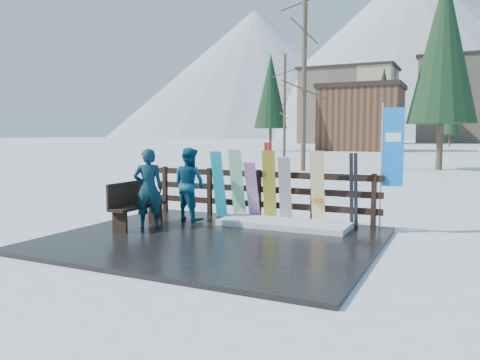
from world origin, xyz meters
The scene contains 19 objects.
ground centered at (0.00, 0.00, 0.00)m, with size 700.00×700.00×0.00m, color white.
deck centered at (0.00, 0.00, 0.04)m, with size 6.00×5.00×0.08m, color black.
fence centered at (0.00, 2.20, 0.74)m, with size 5.60×0.10×1.15m.
snow_patch centered at (0.84, 1.60, 0.14)m, with size 2.76×1.00×0.12m, color white.
bench centered at (-2.00, 0.22, 0.60)m, with size 0.40×1.50×0.97m.
snowboard_0 centered at (-0.93, 1.98, 0.87)m, with size 0.28×0.03×1.60m, color #16A5C8.
snowboard_1 centered at (-0.45, 1.98, 0.89)m, with size 0.31×0.03×1.65m, color white.
snowboard_2 centered at (0.35, 1.98, 0.88)m, with size 0.30×0.03×1.61m, color yellow.
snowboard_3 centered at (-0.07, 1.98, 0.75)m, with size 0.28×0.03×1.39m, color silver.
snowboard_4 centered at (0.73, 1.98, 0.81)m, with size 0.28×0.03×1.47m, color black.
snowboard_5 centered at (1.46, 1.98, 0.89)m, with size 0.29×0.03×1.64m, color white.
ski_pair_a centered at (0.32, 2.05, 0.97)m, with size 0.16×0.23×1.79m.
ski_pair_b centered at (2.21, 2.05, 0.87)m, with size 0.17×0.25×1.58m.
rental_flag centered at (2.89, 2.25, 1.69)m, with size 0.45×0.04×2.60m.
person_front centered at (-1.66, 0.23, 0.91)m, with size 0.61×0.40×1.67m, color #11454A.
person_back centered at (-1.37, 1.39, 0.91)m, with size 0.81×0.63×1.67m, color navy.
resort_buildings centered at (1.03, 115.41, 9.81)m, with size 73.00×87.60×22.60m.
trees centered at (3.75, 48.36, 5.72)m, with size 42.24×68.71×12.32m.
mountains centered at (-10.50, 328.41, 50.20)m, with size 520.00×260.00×120.00m.
Camera 1 is at (4.23, -7.68, 2.02)m, focal length 35.00 mm.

